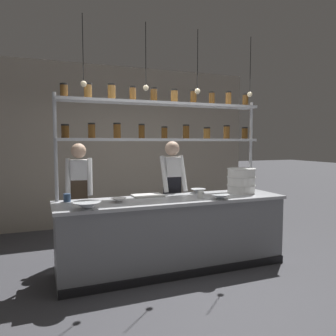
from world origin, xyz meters
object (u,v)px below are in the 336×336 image
prep_bowl_near_right (198,191)px  serving_cup_front (67,198)px  serving_cup_by_board (201,195)px  cutting_board (148,196)px  container_stack (241,181)px  chef_left (79,193)px  spice_shelf_unit (164,124)px  prep_bowl_center_back (220,197)px  chef_center (172,189)px  prep_bowl_center_front (87,206)px  prep_bowl_near_left (119,200)px

prep_bowl_near_right → serving_cup_front: (-1.79, -0.03, 0.02)m
serving_cup_by_board → cutting_board: bearing=148.9°
container_stack → serving_cup_by_board: 0.75m
chef_left → serving_cup_by_board: chef_left is taller
spice_shelf_unit → prep_bowl_near_right: 1.06m
container_stack → prep_bowl_center_back: 0.66m
serving_cup_by_board → chef_left: bearing=147.5°
chef_center → prep_bowl_center_back: bearing=-68.7°
prep_bowl_center_front → serving_cup_front: (-0.16, 0.56, 0.01)m
prep_bowl_center_front → serving_cup_front: serving_cup_front is taller
chef_left → prep_bowl_center_back: size_ratio=6.83×
prep_bowl_near_left → serving_cup_by_board: size_ratio=2.08×
chef_center → cutting_board: chef_center is taller
chef_center → prep_bowl_near_left: chef_center is taller
prep_bowl_near_right → serving_cup_by_board: size_ratio=2.39×
chef_center → cutting_board: bearing=-146.9°
chef_left → prep_bowl_near_left: 0.89m
prep_bowl_center_front → serving_cup_front: bearing=106.1°
prep_bowl_near_left → serving_cup_by_board: bearing=-4.8°
prep_bowl_near_left → prep_bowl_center_back: 1.27m
chef_left → prep_bowl_near_left: bearing=-57.6°
chef_center → serving_cup_by_board: (0.13, -0.65, 0.02)m
spice_shelf_unit → prep_bowl_center_front: size_ratio=9.52×
container_stack → serving_cup_front: (-2.35, 0.20, -0.13)m
prep_bowl_near_right → chef_center: bearing=136.8°
chef_left → serving_cup_by_board: 1.68m
chef_left → cutting_board: chef_left is taller
prep_bowl_near_right → prep_bowl_center_front: bearing=-160.1°
prep_bowl_near_left → prep_bowl_center_front: bearing=-144.6°
chef_center → prep_bowl_center_back: (0.31, -0.84, 0.00)m
chef_left → serving_cup_by_board: bearing=-24.2°
container_stack → prep_bowl_near_left: bearing=-177.7°
prep_bowl_near_right → serving_cup_front: size_ratio=2.25×
chef_left → container_stack: size_ratio=4.03×
container_stack → prep_bowl_center_back: bearing=-147.4°
spice_shelf_unit → cutting_board: bearing=-163.2°
chef_left → spice_shelf_unit: bearing=-15.2°
spice_shelf_unit → serving_cup_by_board: spice_shelf_unit is taller
prep_bowl_center_front → container_stack: bearing=9.4°
spice_shelf_unit → container_stack: bearing=-14.5°
chef_center → prep_bowl_near_right: bearing=-42.1°
prep_bowl_center_back → prep_bowl_near_left: bearing=167.4°
spice_shelf_unit → prep_bowl_center_back: size_ratio=12.02×
chef_left → prep_bowl_center_back: (1.60, -1.09, 0.02)m
serving_cup_front → serving_cup_by_board: bearing=-12.4°
chef_left → chef_center: size_ratio=0.98×
container_stack → prep_bowl_near_right: bearing=158.4°
spice_shelf_unit → container_stack: size_ratio=7.09×
prep_bowl_center_front → prep_bowl_center_back: (1.65, 0.02, -0.01)m
serving_cup_front → serving_cup_by_board: serving_cup_front is taller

